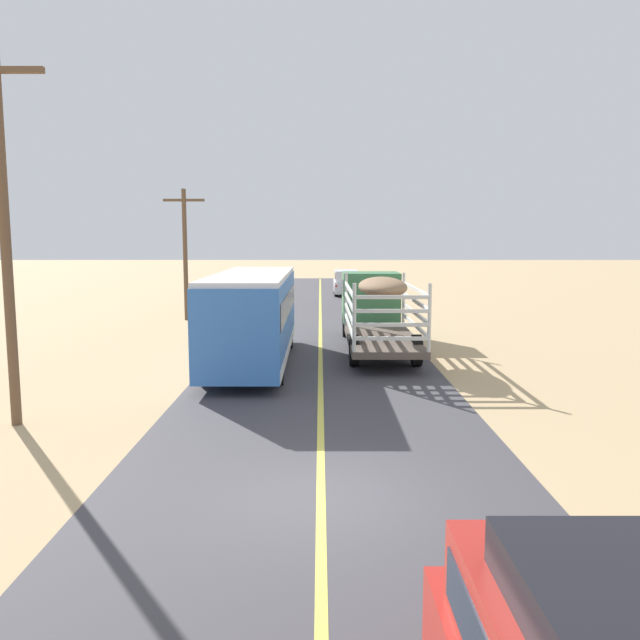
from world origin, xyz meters
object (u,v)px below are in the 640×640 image
livestock_truck (374,302)px  bus (252,315)px  car_far (346,281)px  power_pole_near (4,228)px  power_pole_mid (185,250)px

livestock_truck → bus: (-4.64, -4.14, -0.04)m
livestock_truck → car_far: 23.32m
power_pole_near → power_pole_mid: 19.68m
livestock_truck → power_pole_mid: power_pole_mid is taller
bus → car_far: 27.80m
livestock_truck → car_far: bearing=90.6°
car_far → power_pole_near: bearing=-105.0°
car_far → power_pole_mid: bearing=-121.6°
bus → car_far: (4.41, 27.44, -0.66)m
power_pole_near → power_pole_mid: (0.00, 19.66, -0.88)m
livestock_truck → car_far: size_ratio=2.10×
power_pole_near → livestock_truck: bearing=50.3°
car_far → bus: bearing=-99.1°
bus → power_pole_near: power_pole_near is taller
power_pole_near → power_pole_mid: bearing=90.0°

